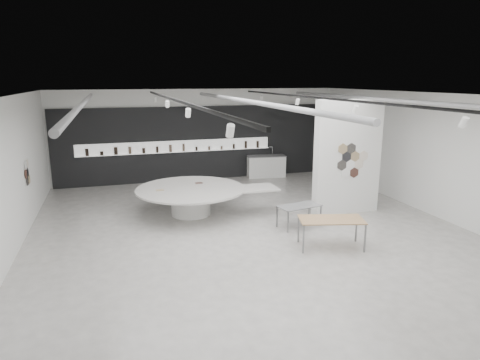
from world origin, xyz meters
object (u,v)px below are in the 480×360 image
object	(u,v)px
display_island	(193,197)
sample_table_wood	(331,221)
partition_column	(348,157)
kitchen_counter	(266,166)
sample_table_stone	(299,207)

from	to	relation	value
display_island	sample_table_wood	xyz separation A→B (m)	(2.85, -3.70, 0.13)
partition_column	sample_table_wood	distance (m)	3.33
kitchen_counter	partition_column	bearing A→B (deg)	-76.36
sample_table_stone	kitchen_counter	distance (m)	6.50
sample_table_stone	kitchen_counter	bearing A→B (deg)	78.20
partition_column	display_island	size ratio (longest dim) A/B	0.82
partition_column	kitchen_counter	xyz separation A→B (m)	(-0.67, 5.53, -1.33)
sample_table_wood	display_island	bearing A→B (deg)	127.63
partition_column	display_island	xyz separation A→B (m)	(-4.73, 1.18, -1.23)
kitchen_counter	display_island	bearing A→B (deg)	-126.33
partition_column	kitchen_counter	world-z (taller)	partition_column
sample_table_wood	kitchen_counter	size ratio (longest dim) A/B	1.02
display_island	kitchen_counter	world-z (taller)	kitchen_counter
sample_table_wood	kitchen_counter	world-z (taller)	kitchen_counter
sample_table_wood	sample_table_stone	xyz separation A→B (m)	(-0.11, 1.69, -0.12)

